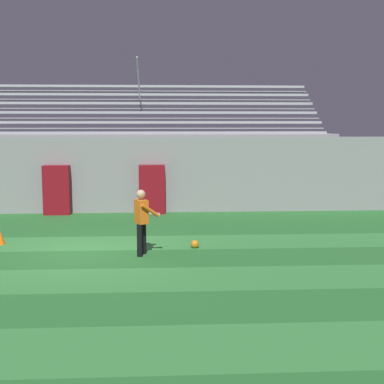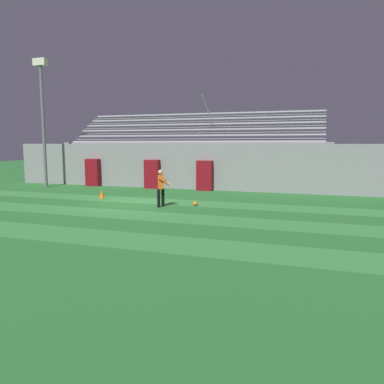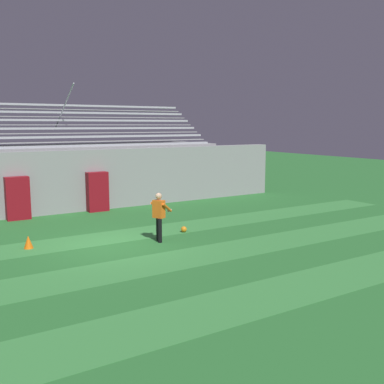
% 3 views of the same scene
% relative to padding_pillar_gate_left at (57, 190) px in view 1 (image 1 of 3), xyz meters
% --- Properties ---
extents(ground_plane, '(80.00, 80.00, 0.00)m').
position_rel_padding_pillar_gate_left_xyz_m(ground_plane, '(1.73, -5.95, -0.90)').
color(ground_plane, '#286B2D').
extents(turf_stripe_near, '(28.00, 1.78, 0.01)m').
position_rel_padding_pillar_gate_left_xyz_m(turf_stripe_near, '(1.73, -11.95, -0.90)').
color(turf_stripe_near, '#38843D').
rests_on(turf_stripe_near, ground).
extents(turf_stripe_mid, '(28.00, 1.78, 0.01)m').
position_rel_padding_pillar_gate_left_xyz_m(turf_stripe_mid, '(1.73, -8.40, -0.90)').
color(turf_stripe_mid, '#38843D').
rests_on(turf_stripe_mid, ground).
extents(turf_stripe_far, '(28.00, 1.78, 0.01)m').
position_rel_padding_pillar_gate_left_xyz_m(turf_stripe_far, '(1.73, -4.85, -0.90)').
color(turf_stripe_far, '#38843D').
rests_on(turf_stripe_far, ground).
extents(back_wall, '(24.00, 0.60, 2.80)m').
position_rel_padding_pillar_gate_left_xyz_m(back_wall, '(1.73, 0.55, 0.50)').
color(back_wall, gray).
rests_on(back_wall, ground).
extents(padding_pillar_gate_left, '(0.95, 0.44, 1.80)m').
position_rel_padding_pillar_gate_left_xyz_m(padding_pillar_gate_left, '(0.00, 0.00, 0.00)').
color(padding_pillar_gate_left, maroon).
rests_on(padding_pillar_gate_left, ground).
extents(padding_pillar_gate_right, '(0.95, 0.44, 1.80)m').
position_rel_padding_pillar_gate_left_xyz_m(padding_pillar_gate_right, '(3.47, 0.00, 0.00)').
color(padding_pillar_gate_right, maroon).
rests_on(padding_pillar_gate_right, ground).
extents(bleacher_stand, '(18.00, 4.75, 5.83)m').
position_rel_padding_pillar_gate_left_xyz_m(bleacher_stand, '(1.73, 3.24, 0.61)').
color(bleacher_stand, gray).
rests_on(bleacher_stand, ground).
extents(goalkeeper, '(0.68, 0.72, 1.67)m').
position_rel_padding_pillar_gate_left_xyz_m(goalkeeper, '(3.32, -6.26, 0.05)').
color(goalkeeper, black).
rests_on(goalkeeper, ground).
extents(soccer_ball, '(0.22, 0.22, 0.22)m').
position_rel_padding_pillar_gate_left_xyz_m(soccer_ball, '(4.70, -5.58, -0.79)').
color(soccer_ball, orange).
rests_on(soccer_ball, ground).
extents(traffic_cone, '(0.30, 0.30, 0.42)m').
position_rel_padding_pillar_gate_left_xyz_m(traffic_cone, '(-0.65, -4.82, -0.69)').
color(traffic_cone, orange).
rests_on(traffic_cone, ground).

